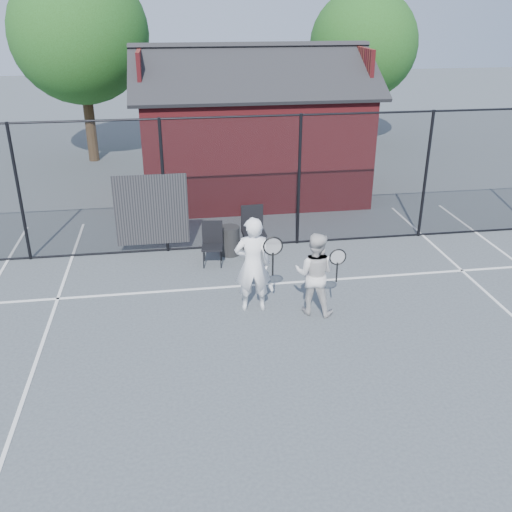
{
  "coord_description": "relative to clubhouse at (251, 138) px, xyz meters",
  "views": [
    {
      "loc": [
        -1.81,
        -7.04,
        5.21
      ],
      "look_at": [
        -0.44,
        1.99,
        1.1
      ],
      "focal_mm": 40.0,
      "sensor_mm": 36.0,
      "label": 1
    }
  ],
  "objects": [
    {
      "name": "ground",
      "position": [
        -0.5,
        -9.0,
        -1.61
      ],
      "size": [
        80.0,
        80.0,
        0.0
      ],
      "primitive_type": "plane",
      "color": "#434A4D",
      "rests_on": "ground"
    },
    {
      "name": "court_lines",
      "position": [
        -0.5,
        -10.32,
        -1.6
      ],
      "size": [
        11.02,
        18.0,
        0.01
      ],
      "color": "silver",
      "rests_on": "ground"
    },
    {
      "name": "fence",
      "position": [
        -0.8,
        -4.0,
        -0.16
      ],
      "size": [
        22.04,
        3.0,
        3.0
      ],
      "color": "black",
      "rests_on": "ground"
    },
    {
      "name": "clubhouse",
      "position": [
        0.0,
        0.0,
        0.0
      ],
      "size": [
        6.5,
        4.36,
        4.19
      ],
      "color": "maroon",
      "rests_on": "ground"
    },
    {
      "name": "tree_left",
      "position": [
        -5.0,
        4.5,
        2.58
      ],
      "size": [
        4.48,
        4.48,
        6.44
      ],
      "color": "#302213",
      "rests_on": "ground"
    },
    {
      "name": "tree_right",
      "position": [
        5.0,
        5.5,
        2.1
      ],
      "size": [
        3.97,
        3.97,
        5.7
      ],
      "color": "#302213",
      "rests_on": "ground"
    },
    {
      "name": "player_front",
      "position": [
        -0.98,
        -6.92,
        -0.71
      ],
      "size": [
        0.81,
        0.6,
        1.79
      ],
      "color": "white",
      "rests_on": "ground"
    },
    {
      "name": "player_back",
      "position": [
        0.09,
        -7.21,
        -0.83
      ],
      "size": [
        0.92,
        0.84,
        1.54
      ],
      "color": "silver",
      "rests_on": "ground"
    },
    {
      "name": "chair_left",
      "position": [
        -1.55,
        -4.9,
        -1.15
      ],
      "size": [
        0.49,
        0.51,
        0.92
      ],
      "primitive_type": "cube",
      "rotation": [
        0.0,
        0.0,
        -0.13
      ],
      "color": "black",
      "rests_on": "ground"
    },
    {
      "name": "chair_right",
      "position": [
        -0.58,
        -4.4,
        -1.09
      ],
      "size": [
        0.53,
        0.55,
        1.04
      ],
      "primitive_type": "cube",
      "rotation": [
        0.0,
        0.0,
        0.06
      ],
      "color": "black",
      "rests_on": "ground"
    },
    {
      "name": "waste_bin",
      "position": [
        -1.13,
        -4.4,
        -1.28
      ],
      "size": [
        0.49,
        0.49,
        0.65
      ],
      "primitive_type": "cylinder",
      "rotation": [
        0.0,
        0.0,
        -0.09
      ],
      "color": "#242424",
      "rests_on": "ground"
    }
  ]
}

